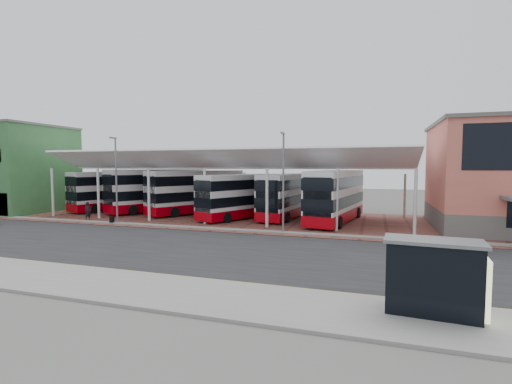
% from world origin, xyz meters
% --- Properties ---
extents(ground, '(140.00, 140.00, 0.00)m').
position_xyz_m(ground, '(0.00, 0.00, 0.00)').
color(ground, '#50534D').
extents(road, '(120.00, 14.00, 0.02)m').
position_xyz_m(road, '(0.00, -1.00, 0.01)').
color(road, black).
rests_on(road, ground).
extents(forecourt, '(72.00, 16.00, 0.06)m').
position_xyz_m(forecourt, '(2.00, 13.00, 0.03)').
color(forecourt, brown).
rests_on(forecourt, ground).
extents(sidewalk, '(120.00, 4.00, 0.14)m').
position_xyz_m(sidewalk, '(0.00, -9.00, 0.07)').
color(sidewalk, slate).
rests_on(sidewalk, ground).
extents(north_kerb, '(120.00, 0.80, 0.14)m').
position_xyz_m(north_kerb, '(0.00, 6.20, 0.07)').
color(north_kerb, slate).
rests_on(north_kerb, ground).
extents(yellow_line_near, '(120.00, 0.12, 0.01)m').
position_xyz_m(yellow_line_near, '(0.00, -7.00, 0.03)').
color(yellow_line_near, gold).
rests_on(yellow_line_near, road).
extents(yellow_line_far, '(120.00, 0.12, 0.01)m').
position_xyz_m(yellow_line_far, '(0.00, -6.70, 0.03)').
color(yellow_line_far, gold).
rests_on(yellow_line_far, road).
extents(canopy, '(37.00, 11.63, 7.07)m').
position_xyz_m(canopy, '(-6.00, 13.94, 5.80)').
color(canopy, silver).
rests_on(canopy, ground).
extents(shop_green, '(6.40, 10.20, 10.22)m').
position_xyz_m(shop_green, '(-30.00, 10.97, 5.12)').
color(shop_green, '#376F3B').
rests_on(shop_green, ground).
extents(lamp_west, '(0.16, 0.90, 8.07)m').
position_xyz_m(lamp_west, '(-14.00, 6.27, 4.36)').
color(lamp_west, slate).
rests_on(lamp_west, ground).
extents(lamp_east, '(0.16, 0.90, 8.07)m').
position_xyz_m(lamp_east, '(2.00, 6.27, 4.36)').
color(lamp_east, slate).
rests_on(lamp_east, ground).
extents(bus_0, '(6.24, 11.58, 4.68)m').
position_xyz_m(bus_0, '(-21.22, 15.44, 2.39)').
color(bus_0, silver).
rests_on(bus_0, forecourt).
extents(bus_1, '(8.08, 11.95, 4.97)m').
position_xyz_m(bus_1, '(-15.45, 15.44, 2.53)').
color(bus_1, silver).
rests_on(bus_1, forecourt).
extents(bus_2, '(7.95, 11.64, 4.85)m').
position_xyz_m(bus_2, '(-10.33, 15.35, 2.47)').
color(bus_2, silver).
rests_on(bus_2, forecourt).
extents(bus_3, '(6.75, 10.99, 4.50)m').
position_xyz_m(bus_3, '(-3.99, 13.36, 2.30)').
color(bus_3, silver).
rests_on(bus_3, forecourt).
extents(bus_4, '(3.86, 11.26, 4.55)m').
position_xyz_m(bus_4, '(0.31, 15.11, 2.32)').
color(bus_4, silver).
rests_on(bus_4, forecourt).
extents(bus_5, '(4.63, 12.23, 4.92)m').
position_xyz_m(bus_5, '(5.44, 13.55, 2.51)').
color(bus_5, silver).
rests_on(bus_5, forecourt).
extents(pedestrian, '(0.58, 0.75, 1.84)m').
position_xyz_m(pedestrian, '(-17.76, 6.72, 0.98)').
color(pedestrian, black).
rests_on(pedestrian, forecourt).
extents(suitcase, '(0.36, 0.26, 0.63)m').
position_xyz_m(suitcase, '(-14.40, 6.03, 0.37)').
color(suitcase, black).
rests_on(suitcase, forecourt).
extents(bus_shelter, '(3.46, 1.80, 2.68)m').
position_xyz_m(bus_shelter, '(11.28, -8.59, 1.81)').
color(bus_shelter, black).
rests_on(bus_shelter, sidewalk).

